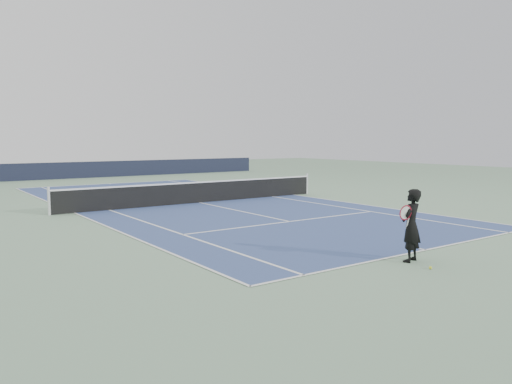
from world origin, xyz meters
TOP-DOWN VIEW (x-y plane):
  - ground at (0.00, 0.00)m, footprint 80.00×80.00m
  - court_surface at (0.00, 0.00)m, footprint 10.97×23.77m
  - tennis_net at (0.00, 0.00)m, footprint 12.90×0.10m
  - windscreen_far at (0.00, 17.88)m, footprint 30.00×0.25m
  - tennis_player at (-1.29, -12.39)m, footprint 0.82×0.62m
  - tennis_ball at (-1.51, -13.09)m, footprint 0.07×0.07m

SIDE VIEW (x-z plane):
  - ground at x=0.00m, z-range 0.00..0.00m
  - court_surface at x=0.00m, z-range 0.00..0.01m
  - tennis_ball at x=-1.51m, z-range 0.00..0.07m
  - tennis_net at x=0.00m, z-range -0.03..1.04m
  - windscreen_far at x=0.00m, z-range 0.00..1.20m
  - tennis_player at x=-1.29m, z-range 0.00..1.70m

